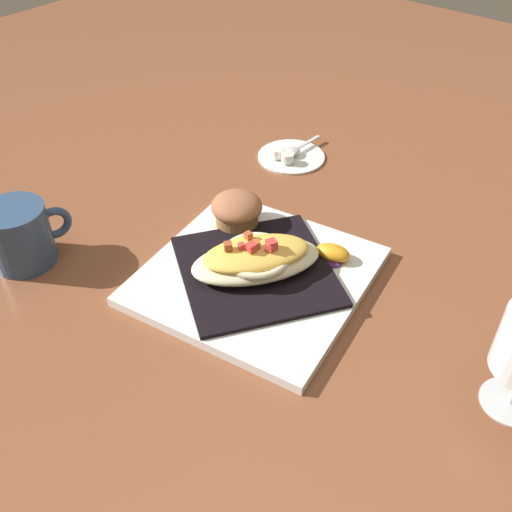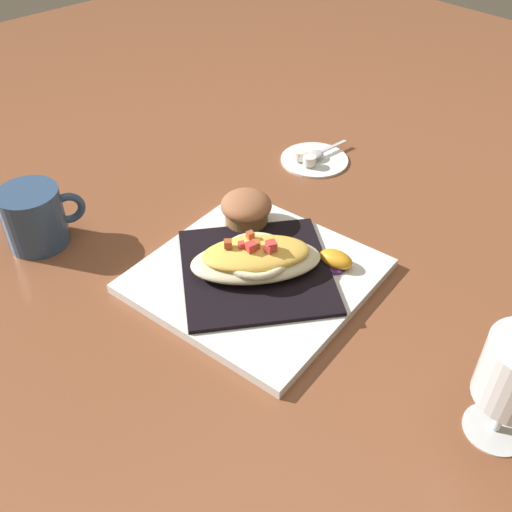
% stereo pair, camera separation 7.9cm
% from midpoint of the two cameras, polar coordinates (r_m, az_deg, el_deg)
% --- Properties ---
extents(ground_plane, '(2.60, 2.60, 0.00)m').
position_cam_midpoint_polar(ground_plane, '(0.84, -2.70, -2.44)').
color(ground_plane, brown).
extents(square_plate, '(0.34, 0.34, 0.01)m').
position_cam_midpoint_polar(square_plate, '(0.84, -2.71, -2.07)').
color(square_plate, white).
rests_on(square_plate, ground_plane).
extents(folded_napkin, '(0.29, 0.29, 0.01)m').
position_cam_midpoint_polar(folded_napkin, '(0.83, -2.73, -1.52)').
color(folded_napkin, black).
rests_on(folded_napkin, square_plate).
extents(gratin_dish, '(0.18, 0.20, 0.05)m').
position_cam_midpoint_polar(gratin_dish, '(0.81, -2.79, -0.29)').
color(gratin_dish, beige).
rests_on(gratin_dish, folded_napkin).
extents(muffin, '(0.08, 0.08, 0.06)m').
position_cam_midpoint_polar(muffin, '(0.90, -4.40, 4.41)').
color(muffin, olive).
rests_on(muffin, square_plate).
extents(orange_garnish, '(0.06, 0.05, 0.02)m').
position_cam_midpoint_polar(orange_garnish, '(0.85, 4.77, 0.09)').
color(orange_garnish, '#492160').
rests_on(orange_garnish, square_plate).
extents(coffee_mug, '(0.09, 0.12, 0.09)m').
position_cam_midpoint_polar(coffee_mug, '(0.93, -24.25, 1.51)').
color(coffee_mug, '#2F4A6E').
rests_on(coffee_mug, ground_plane).
extents(creamer_saucer, '(0.13, 0.13, 0.01)m').
position_cam_midpoint_polar(creamer_saucer, '(1.11, 1.41, 9.70)').
color(creamer_saucer, white).
rests_on(creamer_saucer, ground_plane).
extents(spoon, '(0.03, 0.10, 0.01)m').
position_cam_midpoint_polar(spoon, '(1.11, 1.59, 10.18)').
color(spoon, silver).
rests_on(spoon, creamer_saucer).
extents(creamer_cup_0, '(0.02, 0.02, 0.02)m').
position_cam_midpoint_polar(creamer_cup_0, '(1.10, 0.02, 9.97)').
color(creamer_cup_0, white).
rests_on(creamer_cup_0, creamer_saucer).
extents(creamer_cup_1, '(0.02, 0.02, 0.02)m').
position_cam_midpoint_polar(creamer_cup_1, '(1.08, 0.99, 9.52)').
color(creamer_cup_1, white).
rests_on(creamer_cup_1, creamer_saucer).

